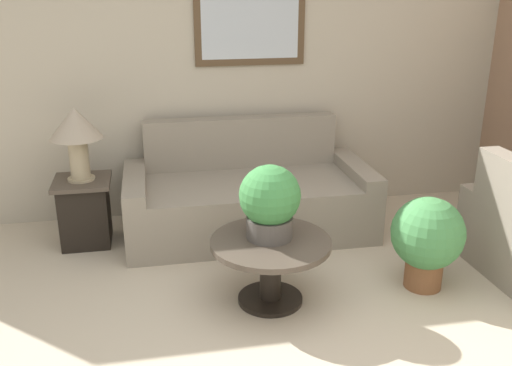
{
  "coord_description": "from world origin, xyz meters",
  "views": [
    {
      "loc": [
        -0.73,
        -2.44,
        2.12
      ],
      "look_at": [
        0.05,
        1.62,
        0.63
      ],
      "focal_mm": 40.0,
      "sensor_mm": 36.0,
      "label": 1
    }
  ],
  "objects_px": {
    "table_lamp": "(76,129)",
    "potted_plant_on_table": "(270,201)",
    "couch_main": "(248,198)",
    "side_table": "(85,211)",
    "potted_plant_floor": "(427,237)",
    "coffee_table": "(271,257)"
  },
  "relations": [
    {
      "from": "table_lamp",
      "to": "side_table",
      "type": "bearing_deg",
      "value": 0.0
    },
    {
      "from": "potted_plant_on_table",
      "to": "potted_plant_floor",
      "type": "height_order",
      "value": "potted_plant_on_table"
    },
    {
      "from": "potted_plant_on_table",
      "to": "potted_plant_floor",
      "type": "xyz_separation_m",
      "value": [
        1.13,
        -0.06,
        -0.34
      ]
    },
    {
      "from": "potted_plant_floor",
      "to": "couch_main",
      "type": "bearing_deg",
      "value": 131.35
    },
    {
      "from": "coffee_table",
      "to": "potted_plant_floor",
      "type": "xyz_separation_m",
      "value": [
        1.13,
        -0.01,
        0.05
      ]
    },
    {
      "from": "side_table",
      "to": "potted_plant_on_table",
      "type": "bearing_deg",
      "value": -41.04
    },
    {
      "from": "couch_main",
      "to": "potted_plant_floor",
      "type": "height_order",
      "value": "couch_main"
    },
    {
      "from": "potted_plant_on_table",
      "to": "potted_plant_floor",
      "type": "bearing_deg",
      "value": -3.14
    },
    {
      "from": "coffee_table",
      "to": "potted_plant_floor",
      "type": "bearing_deg",
      "value": -0.71
    },
    {
      "from": "couch_main",
      "to": "side_table",
      "type": "relative_size",
      "value": 3.73
    },
    {
      "from": "table_lamp",
      "to": "potted_plant_on_table",
      "type": "height_order",
      "value": "table_lamp"
    },
    {
      "from": "coffee_table",
      "to": "table_lamp",
      "type": "height_order",
      "value": "table_lamp"
    },
    {
      "from": "table_lamp",
      "to": "potted_plant_floor",
      "type": "bearing_deg",
      "value": -26.35
    },
    {
      "from": "coffee_table",
      "to": "potted_plant_on_table",
      "type": "relative_size",
      "value": 1.61
    },
    {
      "from": "couch_main",
      "to": "potted_plant_on_table",
      "type": "height_order",
      "value": "potted_plant_on_table"
    },
    {
      "from": "couch_main",
      "to": "side_table",
      "type": "bearing_deg",
      "value": -179.9
    },
    {
      "from": "potted_plant_on_table",
      "to": "potted_plant_floor",
      "type": "relative_size",
      "value": 0.74
    },
    {
      "from": "couch_main",
      "to": "coffee_table",
      "type": "distance_m",
      "value": 1.21
    },
    {
      "from": "couch_main",
      "to": "coffee_table",
      "type": "relative_size",
      "value": 2.57
    },
    {
      "from": "potted_plant_on_table",
      "to": "couch_main",
      "type": "bearing_deg",
      "value": 87.14
    },
    {
      "from": "coffee_table",
      "to": "table_lamp",
      "type": "xyz_separation_m",
      "value": [
        -1.32,
        1.2,
        0.65
      ]
    },
    {
      "from": "couch_main",
      "to": "table_lamp",
      "type": "relative_size",
      "value": 3.49
    }
  ]
}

